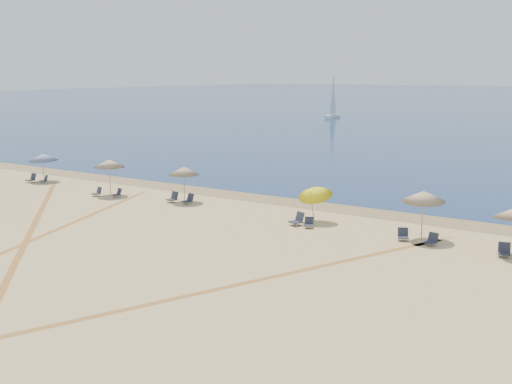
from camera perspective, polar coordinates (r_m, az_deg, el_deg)
wet_sand at (r=40.66m, az=3.03°, el=-0.88°), size 500.00×500.00×0.00m
umbrella_0 at (r=50.71m, az=-19.39°, el=3.11°), size 2.23×2.25×2.28m
umbrella_1 at (r=43.50m, az=-13.63°, el=2.64°), size 2.12×2.12×2.61m
umbrella_2 at (r=40.37m, az=-6.78°, el=2.00°), size 2.02×2.02×2.45m
umbrella_3 at (r=34.83m, az=5.53°, el=0.08°), size 2.00×2.07×2.40m
umbrella_4 at (r=32.05m, az=15.47°, el=-0.38°), size 2.20×2.23×2.62m
chair_0 at (r=50.77m, az=-20.33°, el=1.20°), size 0.66×0.75×0.71m
chair_1 at (r=50.25m, az=-19.25°, el=1.12°), size 0.67×0.72×0.60m
chair_2 at (r=43.74m, az=-14.67°, el=-0.01°), size 0.66×0.72×0.62m
chair_3 at (r=43.05m, az=-12.87°, el=-0.11°), size 0.67×0.72×0.61m
chair_4 at (r=40.68m, az=-7.80°, el=-0.53°), size 0.67×0.75×0.70m
chair_5 at (r=40.00m, az=-6.34°, el=-0.70°), size 0.71×0.78×0.68m
chair_6 at (r=34.31m, az=3.93°, el=-2.59°), size 0.85×0.90×0.74m
chair_7 at (r=33.81m, az=5.00°, el=-2.93°), size 0.68×0.73×0.59m
chair_8 at (r=32.09m, az=13.65°, el=-3.94°), size 0.73×0.77×0.63m
chair_9 at (r=31.53m, az=16.18°, el=-4.34°), size 0.64×0.71×0.63m
chair_10 at (r=30.73m, az=22.29°, el=-5.12°), size 0.67×0.74×0.66m
sailboat_0 at (r=118.32m, az=7.23°, el=8.05°), size 1.82×5.27×7.69m
tire_tracks at (r=30.62m, az=-16.50°, el=-5.35°), size 53.30×41.88×0.00m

